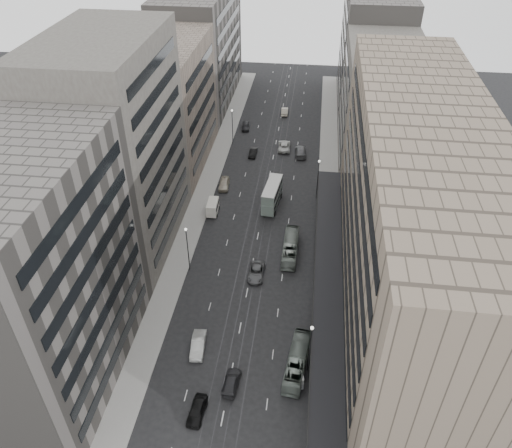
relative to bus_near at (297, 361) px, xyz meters
The scene contains 30 objects.
ground 9.62m from the bus_near, 150.02° to the left, with size 220.00×220.00×0.00m, color black.
sidewalk_right 42.45m from the bus_near, 84.93° to the left, with size 4.00×125.00×0.15m, color gray.
sidewalk_left 46.88m from the bus_near, 115.61° to the left, with size 4.00×125.00×0.15m, color gray.
department_store 22.86m from the bus_near, 44.03° to the left, with size 19.20×60.00×30.00m.
building_right_mid 59.26m from the bus_near, 76.86° to the left, with size 15.00×28.00×24.00m, color #4B4741.
building_right_far 88.68m from the bus_near, 81.32° to the left, with size 15.00×32.00×28.00m, color #5E5954.
building_left_a 32.90m from the bus_near, behind, with size 15.00×28.00×30.00m, color #5E5954.
building_left_b 41.18m from the bus_near, 141.39° to the left, with size 15.00×26.00×34.00m, color #4B4741.
building_left_c 59.89m from the bus_near, 120.38° to the left, with size 15.00×28.00×25.00m, color #7A6C5F.
building_left_d 89.79m from the bus_near, 109.56° to the left, with size 15.00×38.00×28.00m, color #5E5954.
lamp_right_near 4.14m from the bus_near, ahead, with size 0.44×0.44×8.32m.
lamp_right_far 39.98m from the bus_near, 87.92° to the left, with size 0.44×0.44×8.32m.
lamp_left_near 24.87m from the bus_near, 136.97° to the left, with size 0.44×0.44×8.32m.
lamp_left_far 62.52m from the bus_near, 106.72° to the left, with size 0.44×0.44×8.32m.
bus_near is the anchor object (origin of this frame).
bus_far 22.80m from the bus_near, 96.05° to the left, with size 2.26×9.67×2.69m, color gray.
double_decker 36.82m from the bus_near, 100.57° to the left, with size 3.35×8.61×4.59m.
vw_microbus 1.58m from the bus_near, 91.04° to the right, with size 2.15×3.99×2.05m.
panel_van 36.75m from the bus_near, 118.00° to the left, with size 2.09×4.07×2.53m.
sedan_0 13.87m from the bus_near, 144.59° to the right, with size 1.78×4.42×1.51m, color black.
sedan_1 13.32m from the bus_near, behind, with size 1.72×4.92×1.62m, color #B7B8B4.
sedan_2 18.23m from the bus_near, 113.62° to the left, with size 2.34×5.08×1.41m, color #565659.
sedan_3 8.72m from the bus_near, 155.68° to the right, with size 1.87×4.61×1.34m, color #242427.
sedan_4 44.74m from the bus_near, 111.99° to the left, with size 1.94×4.83×1.65m, color #B4A995.
sedan_5 56.46m from the bus_near, 103.00° to the left, with size 1.48×4.26×1.40m, color black.
sedan_6 59.04m from the bus_near, 96.02° to the left, with size 2.62×5.69×1.58m, color silver.
sedan_7 56.54m from the bus_near, 92.47° to the left, with size 2.34×5.75×1.67m, color #59595B.
sedan_8 69.54m from the bus_near, 103.40° to the left, with size 1.80×4.47×1.52m, color #252527.
sedan_9 77.58m from the bus_near, 95.56° to the left, with size 1.62×4.64×1.53m, color #B2A894.
pedestrian 5.04m from the bus_near, 33.79° to the right, with size 0.63×0.41×1.73m, color black.
Camera 1 is at (7.98, -45.43, 53.40)m, focal length 35.00 mm.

